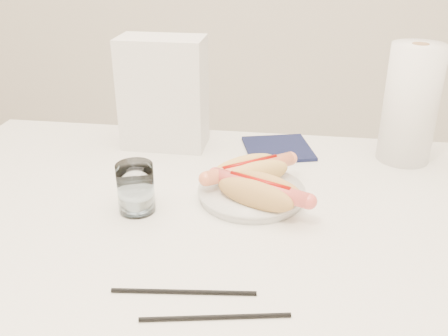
# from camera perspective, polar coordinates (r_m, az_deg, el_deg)

# --- Properties ---
(table) EXTENTS (1.20, 0.80, 0.75)m
(table) POSITION_cam_1_polar(r_m,az_deg,el_deg) (0.96, -2.61, -7.87)
(table) COLOR white
(table) RESTS_ON ground
(plate) EXTENTS (0.23, 0.23, 0.02)m
(plate) POSITION_cam_1_polar(r_m,az_deg,el_deg) (0.96, 3.13, -3.00)
(plate) COLOR silver
(plate) RESTS_ON table
(hotdog_left) EXTENTS (0.17, 0.15, 0.05)m
(hotdog_left) POSITION_cam_1_polar(r_m,az_deg,el_deg) (0.97, 2.95, -0.45)
(hotdog_left) COLOR #EAB75D
(hotdog_left) RESTS_ON plate
(hotdog_right) EXTENTS (0.19, 0.13, 0.05)m
(hotdog_right) POSITION_cam_1_polar(r_m,az_deg,el_deg) (0.90, 4.07, -2.65)
(hotdog_right) COLOR tan
(hotdog_right) RESTS_ON plate
(water_glass) EXTENTS (0.07, 0.07, 0.09)m
(water_glass) POSITION_cam_1_polar(r_m,az_deg,el_deg) (0.92, -9.99, -2.25)
(water_glass) COLOR silver
(water_glass) RESTS_ON table
(chopstick_near) EXTENTS (0.21, 0.03, 0.01)m
(chopstick_near) POSITION_cam_1_polar(r_m,az_deg,el_deg) (0.73, -4.60, -13.84)
(chopstick_near) COLOR black
(chopstick_near) RESTS_ON table
(chopstick_far) EXTENTS (0.20, 0.04, 0.01)m
(chopstick_far) POSITION_cam_1_polar(r_m,az_deg,el_deg) (0.69, -1.01, -16.59)
(chopstick_far) COLOR black
(chopstick_far) RESTS_ON table
(napkin_box) EXTENTS (0.19, 0.11, 0.25)m
(napkin_box) POSITION_cam_1_polar(r_m,az_deg,el_deg) (1.16, -6.88, 8.42)
(napkin_box) COLOR silver
(napkin_box) RESTS_ON table
(navy_napkin) EXTENTS (0.18, 0.18, 0.01)m
(navy_napkin) POSITION_cam_1_polar(r_m,az_deg,el_deg) (1.18, 6.15, 2.23)
(navy_napkin) COLOR #101534
(navy_napkin) RESTS_ON table
(paper_towel_roll) EXTENTS (0.12, 0.12, 0.26)m
(paper_towel_roll) POSITION_cam_1_polar(r_m,az_deg,el_deg) (1.15, 20.44, 6.80)
(paper_towel_roll) COLOR white
(paper_towel_roll) RESTS_ON table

